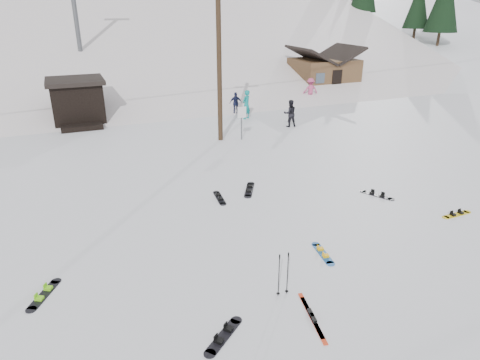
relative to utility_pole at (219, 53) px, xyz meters
name	(u,v)px	position (x,y,z in m)	size (l,w,h in m)	color
ground	(332,294)	(-2.00, -14.00, -4.68)	(200.00, 200.00, 0.00)	white
ski_slope	(114,143)	(-2.00, 41.00, -16.68)	(60.00, 75.00, 45.00)	white
ridge_right	(350,119)	(36.00, 36.00, -15.68)	(34.00, 85.00, 36.00)	white
treeline_right	(380,57)	(34.00, 28.00, -4.68)	(20.00, 60.00, 10.00)	black
treeline_crest	(87,41)	(-2.00, 72.00, -4.68)	(50.00, 6.00, 10.00)	black
utility_pole	(219,53)	(0.00, 0.00, 0.00)	(2.00, 0.26, 9.00)	#3A2819
trail_sign	(242,117)	(1.10, -0.42, -3.41)	(0.50, 0.09, 1.85)	#595B60
lift_hut	(78,101)	(-7.00, 6.94, -3.32)	(3.40, 4.10, 2.75)	black
cabin	(323,74)	(13.00, 10.00, -3.20)	(5.39, 4.40, 3.77)	brown
hero_snowboard	(323,253)	(-1.14, -12.23, -4.66)	(0.43, 1.36, 0.10)	#1B5EB3
hero_skis	(312,317)	(-2.95, -14.57, -4.65)	(0.48, 1.85, 0.10)	red
ski_poles	(283,274)	(-3.19, -13.49, -4.04)	(0.34, 0.09, 1.24)	black
board_scatter_a	(224,336)	(-5.15, -14.35, -4.65)	(1.20, 1.04, 0.10)	black
board_scatter_b	(220,198)	(-2.69, -7.26, -4.66)	(0.38, 1.38, 0.10)	black
board_scatter_c	(44,294)	(-8.97, -11.15, -4.65)	(0.86, 1.31, 0.10)	black
board_scatter_d	(377,195)	(3.17, -9.40, -4.65)	(0.82, 1.30, 0.10)	black
board_scatter_e	(457,214)	(4.74, -11.85, -4.66)	(1.33, 0.28, 0.09)	yellow
board_scatter_f	(249,189)	(-1.29, -6.98, -4.65)	(0.94, 1.45, 0.11)	black
skier_teal	(246,105)	(3.17, 3.76, -3.75)	(0.68, 0.45, 1.87)	#0D8685
skier_dark	(290,113)	(4.88, 0.97, -3.86)	(0.80, 0.62, 1.65)	black
skier_pink	(310,90)	(9.86, 6.85, -3.80)	(1.14, 0.66, 1.77)	#BB4273
skier_navy	(236,103)	(3.05, 5.29, -3.94)	(0.86, 0.36, 1.47)	#1B2044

